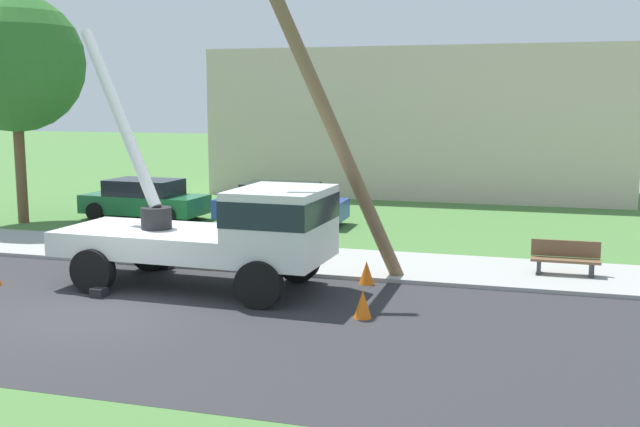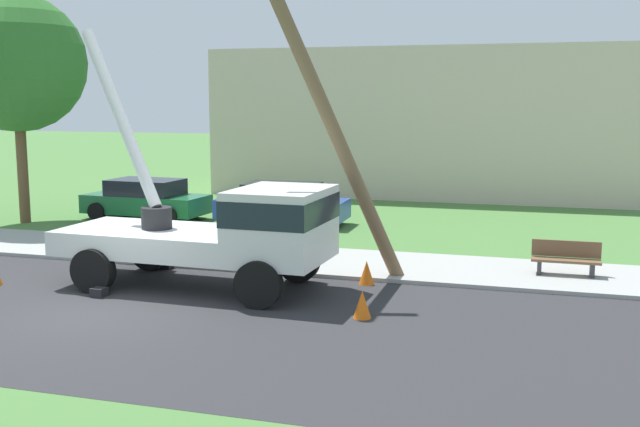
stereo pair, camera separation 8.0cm
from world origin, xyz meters
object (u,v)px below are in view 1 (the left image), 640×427
(parked_sedan_green, at_px, (145,199))
(parked_sedan_blue, at_px, (281,204))
(leaning_utility_pole, at_px, (320,99))
(roadside_tree_near, at_px, (14,63))
(traffic_cone_ahead, at_px, (363,304))
(traffic_cone_curbside, at_px, (367,273))
(utility_truck, at_px, (227,228))
(park_bench, at_px, (565,259))

(parked_sedan_green, xyz_separation_m, parked_sedan_blue, (5.06, 0.28, 0.00))
(leaning_utility_pole, distance_m, parked_sedan_blue, 8.93)
(parked_sedan_green, bearing_deg, roadside_tree_near, -152.86)
(traffic_cone_ahead, relative_size, traffic_cone_curbside, 1.00)
(utility_truck, xyz_separation_m, leaning_utility_pole, (1.75, 1.38, 2.85))
(traffic_cone_curbside, xyz_separation_m, parked_sedan_green, (-9.74, 7.14, 0.43))
(traffic_cone_ahead, bearing_deg, parked_sedan_blue, 117.33)
(leaning_utility_pole, bearing_deg, park_bench, 18.92)
(traffic_cone_curbside, relative_size, roadside_tree_near, 0.07)
(utility_truck, height_order, parked_sedan_blue, utility_truck)
(utility_truck, bearing_deg, roadside_tree_near, 147.86)
(parked_sedan_green, relative_size, roadside_tree_near, 0.58)
(leaning_utility_pole, relative_size, traffic_cone_curbside, 14.92)
(leaning_utility_pole, relative_size, traffic_cone_ahead, 14.92)
(roadside_tree_near, bearing_deg, park_bench, -10.55)
(parked_sedan_blue, bearing_deg, leaning_utility_pole, -64.31)
(leaning_utility_pole, xyz_separation_m, roadside_tree_near, (-12.27, 5.23, 1.18))
(parked_sedan_blue, bearing_deg, park_bench, -30.99)
(roadside_tree_near, bearing_deg, traffic_cone_ahead, -29.69)
(leaning_utility_pole, distance_m, park_bench, 7.00)
(traffic_cone_curbside, bearing_deg, leaning_utility_pole, 178.26)
(leaning_utility_pole, relative_size, roadside_tree_near, 1.07)
(traffic_cone_curbside, bearing_deg, parked_sedan_blue, 122.27)
(park_bench, bearing_deg, traffic_cone_ahead, -130.04)
(traffic_cone_ahead, bearing_deg, roadside_tree_near, 150.31)
(utility_truck, bearing_deg, traffic_cone_curbside, 25.01)
(traffic_cone_curbside, distance_m, park_bench, 4.84)
(leaning_utility_pole, height_order, park_bench, leaning_utility_pole)
(leaning_utility_pole, height_order, traffic_cone_curbside, leaning_utility_pole)
(traffic_cone_curbside, height_order, park_bench, park_bench)
(park_bench, relative_size, roadside_tree_near, 0.21)
(leaning_utility_pole, height_order, roadside_tree_near, leaning_utility_pole)
(park_bench, bearing_deg, parked_sedan_blue, 149.01)
(utility_truck, relative_size, leaning_utility_pole, 0.81)
(leaning_utility_pole, distance_m, traffic_cone_curbside, 4.14)
(utility_truck, bearing_deg, parked_sedan_green, 128.93)
(parked_sedan_green, bearing_deg, parked_sedan_blue, 3.15)
(traffic_cone_ahead, bearing_deg, leaning_utility_pole, 121.54)
(utility_truck, distance_m, park_bench, 8.08)
(utility_truck, bearing_deg, leaning_utility_pole, 38.22)
(leaning_utility_pole, height_order, parked_sedan_blue, leaning_utility_pole)
(leaning_utility_pole, distance_m, parked_sedan_green, 11.71)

